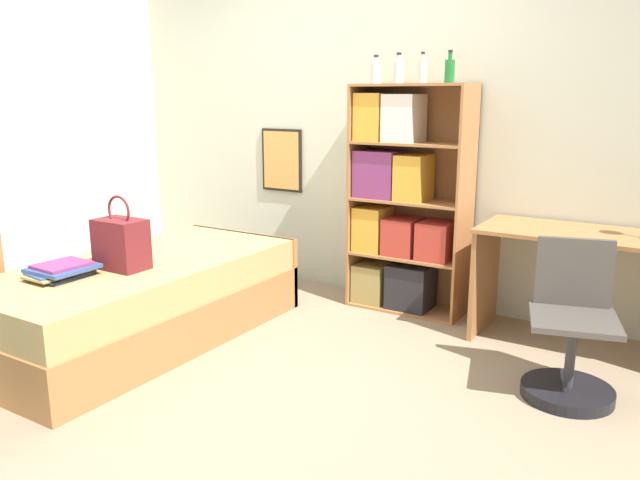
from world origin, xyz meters
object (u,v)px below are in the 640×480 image
(book_stack_on_bed, at_px, (62,270))
(bottle_clear, at_px, (422,71))
(bottle_blue, at_px, (450,70))
(handbag, at_px, (121,243))
(bottle_green, at_px, (376,73))
(desk, at_px, (586,267))
(desk_chair, at_px, (570,348))
(bottle_brown, at_px, (399,72))
(bed, at_px, (145,300))
(bookcase, at_px, (399,206))

(book_stack_on_bed, distance_m, bottle_clear, 2.56)
(bottle_clear, relative_size, bottle_blue, 0.97)
(handbag, height_order, book_stack_on_bed, handbag)
(book_stack_on_bed, xyz_separation_m, bottle_green, (1.03, 1.85, 1.12))
(handbag, distance_m, bottle_blue, 2.32)
(bottle_blue, height_order, desk, bottle_blue)
(bottle_clear, distance_m, bottle_blue, 0.18)
(bottle_clear, bearing_deg, desk_chair, -32.44)
(bottle_brown, relative_size, desk, 0.16)
(handbag, relative_size, book_stack_on_bed, 1.16)
(bottle_brown, distance_m, desk, 1.74)
(bed, bearing_deg, bookcase, 51.37)
(bed, distance_m, desk_chair, 2.52)
(bed, xyz_separation_m, bookcase, (1.11, 1.39, 0.50))
(book_stack_on_bed, bearing_deg, bottle_brown, 57.33)
(bottle_green, xyz_separation_m, bottle_brown, (0.17, 0.01, 0.00))
(bookcase, relative_size, desk_chair, 2.00)
(bottle_green, bearing_deg, bed, -124.18)
(bookcase, xyz_separation_m, bottle_brown, (-0.02, -0.03, 0.92))
(bed, xyz_separation_m, bottle_green, (0.92, 1.36, 1.42))
(bottle_brown, bearing_deg, bookcase, 49.99)
(bottle_green, bearing_deg, desk_chair, -26.46)
(handbag, height_order, bottle_green, bottle_green)
(book_stack_on_bed, bearing_deg, bottle_blue, 50.10)
(bottle_green, xyz_separation_m, bottle_clear, (0.35, -0.01, 0.00))
(handbag, height_order, desk, handbag)
(bottle_green, distance_m, desk, 1.87)
(bottle_brown, relative_size, desk_chair, 0.25)
(book_stack_on_bed, xyz_separation_m, bottle_clear, (1.37, 1.84, 1.12))
(handbag, height_order, bottle_brown, bottle_brown)
(bed, bearing_deg, handbag, -78.17)
(bookcase, relative_size, bottle_green, 8.26)
(bed, height_order, bookcase, bookcase)
(bookcase, xyz_separation_m, bottle_blue, (0.34, -0.03, 0.92))
(bottle_brown, bearing_deg, bottle_blue, -0.30)
(handbag, xyz_separation_m, bottle_blue, (1.41, 1.55, 1.01))
(desk, bearing_deg, handbag, -147.91)
(handbag, xyz_separation_m, desk, (2.35, 1.47, -0.15))
(bookcase, relative_size, bottle_blue, 7.69)
(bookcase, bearing_deg, bottle_clear, -15.47)
(bottle_clear, bearing_deg, bottle_brown, 174.59)
(bottle_brown, distance_m, bottle_clear, 0.18)
(bed, distance_m, desk, 2.72)
(bottle_clear, height_order, desk, bottle_clear)
(desk, bearing_deg, bottle_green, 177.22)
(bottle_clear, bearing_deg, bed, -133.29)
(bookcase, bearing_deg, book_stack_on_bed, -122.78)
(handbag, relative_size, bottle_clear, 2.19)
(desk_chair, bearing_deg, desk, 95.02)
(handbag, distance_m, desk_chair, 2.57)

